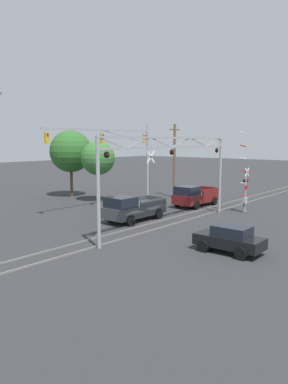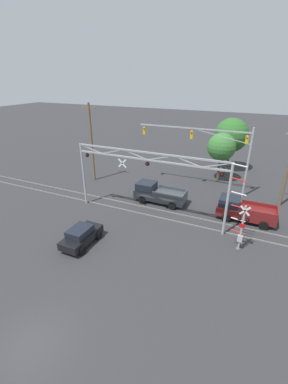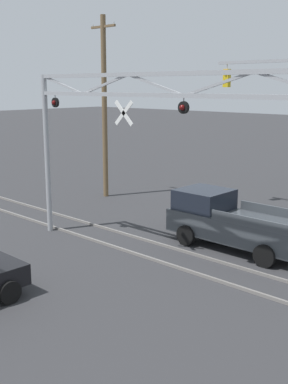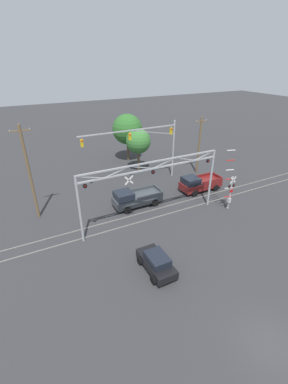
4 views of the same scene
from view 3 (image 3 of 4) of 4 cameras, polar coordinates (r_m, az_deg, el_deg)
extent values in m
cube|color=gray|center=(16.43, 5.00, -9.21)|extent=(80.00, 0.08, 0.10)
cube|color=gray|center=(17.51, 7.93, -7.88)|extent=(80.00, 0.08, 0.10)
cylinder|color=#9EA0A5|center=(20.53, -11.41, 4.30)|extent=(0.22, 0.22, 6.55)
cube|color=#9EA0A5|center=(15.05, 4.74, 11.32)|extent=(14.65, 0.14, 0.14)
cube|color=#9EA0A5|center=(15.05, 4.79, 13.84)|extent=(14.65, 0.14, 0.14)
cube|color=#9EA0A5|center=(19.36, -9.66, 12.42)|extent=(2.43, 0.08, 0.74)
cube|color=#9EA0A5|center=(17.52, -4.75, 12.56)|extent=(2.43, 0.08, 0.74)
cube|color=#9EA0A5|center=(15.82, 1.27, 12.61)|extent=(2.43, 0.08, 0.74)
cube|color=#9EA0A5|center=(14.33, 8.62, 12.49)|extent=(2.43, 0.08, 0.74)
cylinder|color=black|center=(19.77, -10.47, 10.38)|extent=(0.38, 0.10, 0.38)
sphere|color=#590C0C|center=(19.72, -10.63, 10.37)|extent=(0.18, 0.18, 0.18)
cylinder|color=#9EA0A5|center=(19.76, -10.49, 11.08)|extent=(0.04, 0.04, 0.10)
cylinder|color=black|center=(15.06, 4.72, 9.95)|extent=(0.38, 0.10, 0.38)
sphere|color=#590C0C|center=(15.00, 4.55, 9.94)|extent=(0.18, 0.18, 0.18)
cylinder|color=#9EA0A5|center=(15.05, 4.73, 10.86)|extent=(0.04, 0.04, 0.10)
cube|color=white|center=(16.69, -2.41, 9.33)|extent=(0.88, 0.03, 0.88)
cube|color=white|center=(16.69, -2.41, 9.33)|extent=(0.88, 0.03, 0.88)
cylinder|color=black|center=(16.67, -2.48, 9.33)|extent=(0.04, 0.04, 0.02)
cylinder|color=#9EA0A5|center=(24.75, 9.84, 14.52)|extent=(0.04, 0.04, 0.30)
cube|color=gold|center=(24.73, 9.79, 13.16)|extent=(0.30, 0.26, 0.87)
sphere|color=red|center=(24.60, 9.60, 13.89)|extent=(0.18, 0.18, 0.18)
cube|color=#3D4247|center=(18.68, 11.18, -4.13)|extent=(5.50, 2.08, 0.88)
cube|color=black|center=(19.35, 7.15, -0.85)|extent=(1.91, 1.91, 0.79)
cube|color=#3D4247|center=(17.17, 12.47, -3.53)|extent=(3.20, 0.08, 0.36)
cube|color=#3D4247|center=(18.86, 15.59, -2.26)|extent=(3.20, 0.08, 0.36)
cylinder|color=black|center=(18.91, 5.03, -5.12)|extent=(0.81, 0.24, 0.81)
cylinder|color=black|center=(20.54, 8.66, -3.78)|extent=(0.81, 0.24, 0.81)
cylinder|color=black|center=(17.14, 14.11, -7.35)|extent=(0.81, 0.24, 0.81)
cylinder|color=black|center=(14.55, -15.69, -11.36)|extent=(0.24, 0.69, 0.69)
cylinder|color=brown|center=(26.65, -4.71, 9.79)|extent=(0.28, 0.28, 9.75)
cube|color=brown|center=(26.79, -4.88, 18.96)|extent=(1.80, 0.12, 0.12)
cylinder|color=silver|center=(27.41, -6.10, 19.00)|extent=(0.08, 0.08, 0.12)
cylinder|color=silver|center=(26.20, -3.61, 19.35)|extent=(0.08, 0.08, 0.12)
camera|label=1|loc=(31.46, -54.78, 7.57)|focal=35.00mm
camera|label=2|loc=(10.50, -139.10, 29.26)|focal=24.00mm
camera|label=4|loc=(23.29, -72.83, 26.49)|focal=24.00mm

